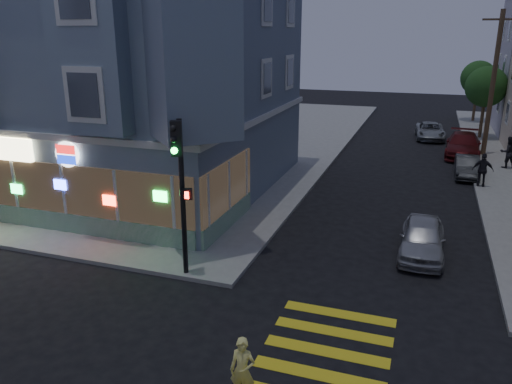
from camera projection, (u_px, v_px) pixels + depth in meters
The scene contains 14 objects.
ground at pixel (115, 304), 15.01m from camera, with size 120.00×120.00×0.00m, color black.
sidewalk_nw at pixel (138, 133), 39.90m from camera, with size 33.00×42.00×0.15m, color gray.
corner_building at pixel (130, 74), 25.00m from camera, with size 14.60×14.60×11.40m.
utility_pole at pixel (493, 82), 31.39m from camera, with size 2.20×0.30×9.00m.
street_tree_near at pixel (486, 87), 36.99m from camera, with size 3.00×3.00×5.30m.
street_tree_far at pixel (478, 78), 44.19m from camera, with size 3.00×3.00×5.30m.
running_child at pixel (243, 370), 10.85m from camera, with size 0.57×0.37×1.55m, color #FAF47F.
pedestrian_a at pixel (508, 152), 29.26m from camera, with size 0.91×0.71×1.87m, color black.
pedestrian_b at pixel (483, 170), 25.71m from camera, with size 1.02×0.42×1.74m, color black.
parked_car_a at pixel (422, 238), 18.10m from camera, with size 1.56×3.88×1.32m, color #A8AAB0.
parked_car_b at pixel (467, 167), 28.04m from camera, with size 1.23×3.54×1.17m, color #313336.
parked_car_c at pixel (463, 145), 32.67m from camera, with size 2.10×5.18×1.50m, color #5E1517.
parked_car_d at pixel (430, 131), 38.04m from camera, with size 2.06×4.46×1.24m, color #91969A.
traffic_signal at pixel (180, 173), 15.47m from camera, with size 0.66×0.58×5.15m.
Camera 1 is at (8.37, -11.14, 7.79)m, focal length 35.00 mm.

